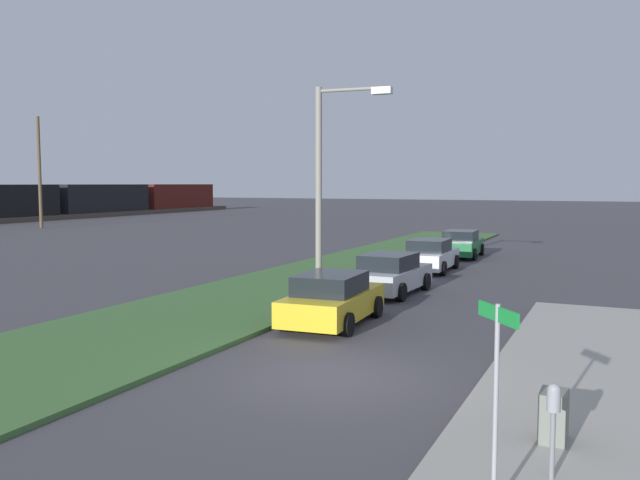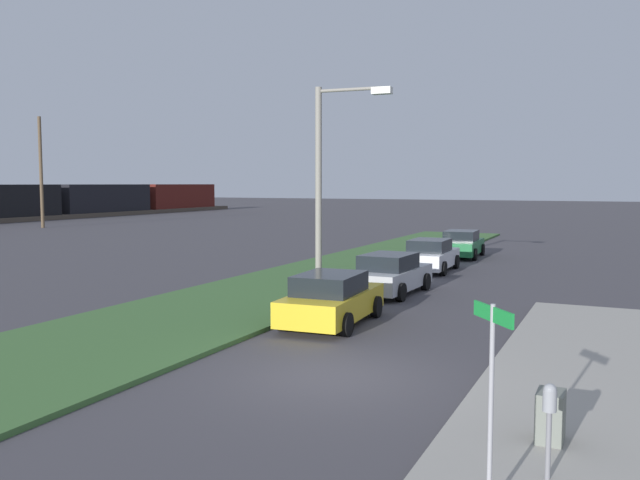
% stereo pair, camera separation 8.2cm
% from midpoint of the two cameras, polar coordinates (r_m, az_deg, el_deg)
% --- Properties ---
extents(ground, '(300.00, 300.00, 0.00)m').
position_cam_midpoint_polar(ground, '(13.95, 0.95, -11.73)').
color(ground, '#423F44').
extents(grass_median, '(60.00, 6.00, 0.12)m').
position_cam_midpoint_polar(grass_median, '(25.41, -3.01, -4.02)').
color(grass_median, '#3D6633').
rests_on(grass_median, ground).
extents(sidewalk_curb, '(24.00, 3.20, 0.14)m').
position_cam_midpoint_polar(sidewalk_curb, '(11.01, 19.28, -16.25)').
color(sidewalk_curb, '#9E998E').
rests_on(sidewalk_curb, ground).
extents(parked_car_yellow, '(4.39, 2.20, 1.47)m').
position_cam_midpoint_polar(parked_car_yellow, '(18.81, 0.95, -5.14)').
color(parked_car_yellow, gold).
rests_on(parked_car_yellow, ground).
extents(parked_car_silver, '(4.37, 2.15, 1.47)m').
position_cam_midpoint_polar(parked_car_silver, '(24.08, 5.97, -2.96)').
color(parked_car_silver, '#B2B5BA').
rests_on(parked_car_silver, ground).
extents(parked_car_white, '(4.34, 2.11, 1.47)m').
position_cam_midpoint_polar(parked_car_white, '(30.56, 9.40, -1.33)').
color(parked_car_white, silver).
rests_on(parked_car_white, ground).
extents(parked_car_green, '(4.38, 2.18, 1.47)m').
position_cam_midpoint_polar(parked_car_green, '(36.59, 12.01, -0.36)').
color(parked_car_green, '#1E6B38').
rests_on(parked_car_green, ground).
extents(parking_meter, '(0.18, 0.18, 1.42)m').
position_cam_midpoint_polar(parking_meter, '(9.33, 19.26, -13.77)').
color(parking_meter, slate).
rests_on(parking_meter, ground).
extents(utility_box, '(0.55, 0.40, 0.90)m').
position_cam_midpoint_polar(utility_box, '(10.82, 19.29, -14.49)').
color(utility_box, slate).
rests_on(utility_box, ground).
extents(street_sign, '(0.72, 0.58, 2.60)m').
position_cam_midpoint_polar(street_sign, '(8.15, 14.69, -11.57)').
color(street_sign, '#99999E').
rests_on(street_sign, ground).
extents(streetlight, '(0.45, 2.88, 7.50)m').
position_cam_midpoint_polar(streetlight, '(24.31, 0.57, 5.82)').
color(streetlight, gray).
rests_on(streetlight, ground).
extents(distant_utility_pole, '(0.30, 0.30, 10.00)m').
position_cam_midpoint_polar(distant_utility_pole, '(64.90, -23.08, 5.39)').
color(distant_utility_pole, brown).
rests_on(distant_utility_pole, ground).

